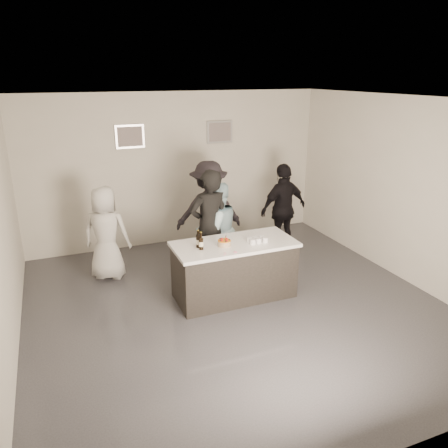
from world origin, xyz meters
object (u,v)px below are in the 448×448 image
(cake, at_px, (224,243))
(bar_counter, at_px, (234,270))
(beer_bottle_b, at_px, (201,241))
(person_guest_right, at_px, (283,209))
(person_guest_back, at_px, (209,211))
(beer_bottle_a, at_px, (198,239))
(person_main_blue, at_px, (217,230))
(person_guest_left, at_px, (106,233))
(person_main_black, at_px, (210,226))

(cake, bearing_deg, bar_counter, 16.35)
(beer_bottle_b, xyz_separation_m, person_guest_right, (2.14, 1.39, -0.16))
(person_guest_back, bearing_deg, cake, 88.52)
(bar_counter, bearing_deg, cake, -163.65)
(beer_bottle_a, bearing_deg, person_main_blue, 53.18)
(person_main_blue, distance_m, person_guest_left, 1.85)
(person_main_blue, distance_m, person_guest_back, 0.75)
(beer_bottle_a, relative_size, beer_bottle_b, 1.00)
(cake, height_order, beer_bottle_b, beer_bottle_b)
(beer_bottle_b, xyz_separation_m, person_main_black, (0.42, 0.77, -0.08))
(cake, height_order, beer_bottle_a, beer_bottle_a)
(person_guest_left, xyz_separation_m, person_guest_back, (1.88, 0.15, 0.13))
(cake, xyz_separation_m, person_guest_right, (1.77, 1.38, -0.07))
(beer_bottle_b, distance_m, person_main_blue, 1.11)
(cake, height_order, person_main_black, person_main_black)
(beer_bottle_a, height_order, person_main_black, person_main_black)
(person_guest_right, bearing_deg, person_guest_left, -11.90)
(cake, distance_m, person_main_black, 0.77)
(bar_counter, relative_size, person_guest_back, 1.01)
(person_main_blue, xyz_separation_m, person_guest_back, (0.12, 0.73, 0.11))
(person_guest_left, bearing_deg, person_main_black, -177.77)
(beer_bottle_b, xyz_separation_m, person_guest_left, (-1.16, 1.49, -0.23))
(bar_counter, bearing_deg, person_guest_back, 83.98)
(person_main_blue, height_order, person_guest_back, person_guest_back)
(person_guest_back, bearing_deg, bar_counter, 94.73)
(person_guest_left, bearing_deg, person_guest_right, -155.11)
(person_guest_back, bearing_deg, beer_bottle_a, 75.54)
(person_main_black, bearing_deg, cake, 81.06)
(beer_bottle_b, relative_size, person_main_black, 0.14)
(beer_bottle_a, distance_m, person_guest_right, 2.51)
(cake, height_order, person_guest_left, person_guest_left)
(beer_bottle_a, bearing_deg, person_guest_left, 129.42)
(beer_bottle_b, bearing_deg, person_guest_back, 66.38)
(beer_bottle_a, bearing_deg, bar_counter, -3.41)
(beer_bottle_b, distance_m, person_guest_back, 1.80)
(cake, bearing_deg, person_guest_back, 77.77)
(person_guest_back, bearing_deg, person_guest_left, 15.40)
(bar_counter, height_order, beer_bottle_a, beer_bottle_a)
(beer_bottle_b, bearing_deg, beer_bottle_a, 97.25)
(beer_bottle_a, bearing_deg, person_main_black, 57.93)
(bar_counter, height_order, cake, cake)
(beer_bottle_b, bearing_deg, person_guest_left, 127.91)
(beer_bottle_b, height_order, person_main_blue, person_main_blue)
(bar_counter, distance_m, cake, 0.53)
(beer_bottle_b, bearing_deg, bar_counter, 6.11)
(beer_bottle_b, height_order, person_guest_right, person_guest_right)
(bar_counter, xyz_separation_m, person_guest_back, (0.17, 1.58, 0.47))
(person_guest_left, bearing_deg, cake, 162.37)
(person_main_blue, bearing_deg, bar_counter, 73.28)
(person_main_black, bearing_deg, person_guest_left, -29.50)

